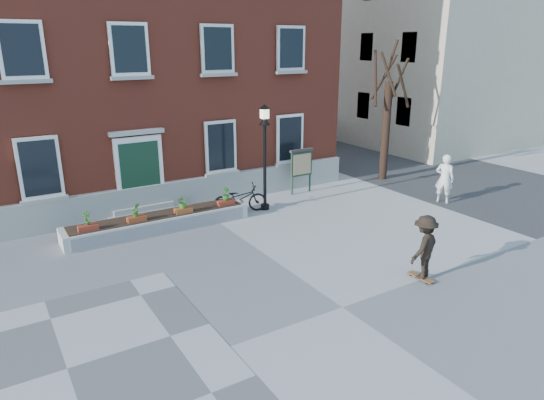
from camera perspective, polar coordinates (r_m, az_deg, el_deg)
ground at (r=11.92m, az=8.27°, el=-12.38°), size 100.00×100.00×0.00m
checker_patch at (r=10.65m, az=-22.97°, el=-17.82°), size 6.00×6.00×0.01m
bicycle at (r=17.93m, az=-3.81°, el=0.19°), size 2.12×1.26×1.05m
parked_car at (r=31.48m, az=3.80°, el=8.36°), size 1.75×4.70×1.54m
bystander at (r=20.04m, az=19.64°, el=2.38°), size 0.73×0.84×1.93m
brick_building at (r=22.28m, az=-20.32°, el=17.71°), size 18.40×10.85×12.60m
planter_assembly at (r=16.70m, az=-13.12°, el=-2.43°), size 6.20×1.12×1.15m
bare_tree at (r=22.55m, az=13.34°, el=9.32°), size 1.83×1.83×6.16m
side_street at (r=37.07m, az=10.86°, el=19.24°), size 15.20×36.00×14.50m
lamp_post at (r=17.70m, az=-0.87°, el=6.72°), size 0.40×0.40×3.93m
notice_board at (r=20.06m, az=3.49°, el=4.29°), size 1.10×0.16×1.87m
skateboarder at (r=13.28m, az=17.47°, el=-5.30°), size 1.24×0.90×1.79m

